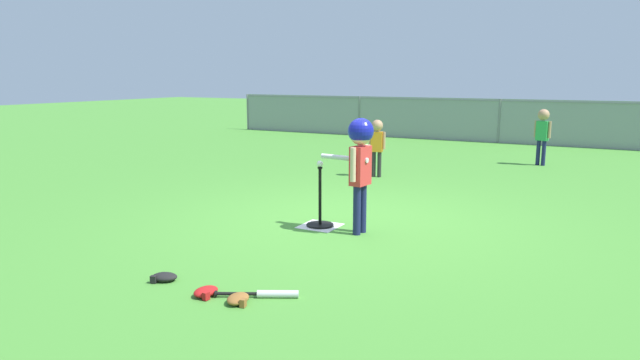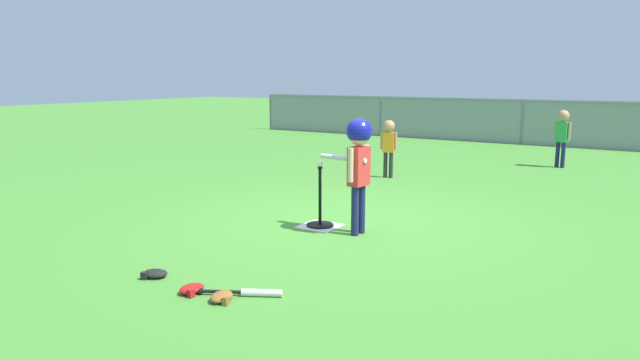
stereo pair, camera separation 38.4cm
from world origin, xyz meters
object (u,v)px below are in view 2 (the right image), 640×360
batting_tee (320,217)px  glove_near_bats (192,289)px  glove_by_plate (222,297)px  batter_child (358,152)px  fielder_deep_left (389,141)px  glove_tossed_aside (155,274)px  spare_bat_silver (253,293)px  baseball_on_tee (320,164)px  fielder_deep_center (562,131)px

batting_tee → glove_near_bats: size_ratio=2.97×
glove_by_plate → glove_near_bats: size_ratio=1.05×
batter_child → fielder_deep_left: batter_child is taller
glove_tossed_aside → fielder_deep_left: bearing=93.5°
glove_by_plate → glove_tossed_aside: same height
spare_bat_silver → glove_tossed_aside: 1.00m
glove_near_bats → baseball_on_tee: bearing=94.9°
glove_near_bats → glove_by_plate: bearing=0.7°
fielder_deep_left → glove_by_plate: (1.19, -5.63, -0.61)m
batter_child → glove_by_plate: size_ratio=5.19×
batting_tee → fielder_deep_left: fielder_deep_left is taller
fielder_deep_center → glove_tossed_aside: size_ratio=4.25×
glove_near_bats → fielder_deep_left: bearing=98.8°
batter_child → glove_by_plate: batter_child is taller
fielder_deep_center → glove_near_bats: 8.52m
batting_tee → fielder_deep_center: fielder_deep_center is taller
fielder_deep_center → glove_tossed_aside: (-2.00, -8.27, -0.67)m
glove_near_bats → spare_bat_silver: bearing=24.3°
batter_child → glove_near_bats: (-0.33, -2.24, -0.88)m
spare_bat_silver → glove_near_bats: bearing=-155.7°
fielder_deep_left → spare_bat_silver: 5.62m
baseball_on_tee → spare_bat_silver: baseball_on_tee is taller
baseball_on_tee → spare_bat_silver: bearing=-72.4°
spare_bat_silver → glove_near_bats: glove_near_bats is taller
batter_child → spare_bat_silver: (0.13, -2.03, -0.89)m
baseball_on_tee → glove_near_bats: bearing=-85.1°
spare_bat_silver → fielder_deep_left: bearing=103.9°
glove_tossed_aside → baseball_on_tee: bearing=81.4°
glove_by_plate → batting_tee: bearing=102.7°
batting_tee → glove_tossed_aside: 2.23m
fielder_deep_left → glove_tossed_aside: 5.58m
glove_by_plate → batter_child: bearing=89.6°
batting_tee → baseball_on_tee: baseball_on_tee is taller
fielder_deep_center → glove_by_plate: bearing=-97.9°
glove_by_plate → glove_near_bats: bearing=-179.3°
glove_near_bats → glove_tossed_aside: same height
batter_child → batting_tee: bearing=173.4°
batting_tee → fielder_deep_left: 3.44m
glove_by_plate → glove_near_bats: 0.32m
fielder_deep_left → baseball_on_tee: bearing=-78.5°
glove_tossed_aside → glove_near_bats: bearing=-9.7°
baseball_on_tee → glove_by_plate: size_ratio=0.30×
spare_bat_silver → glove_by_plate: size_ratio=2.48×
fielder_deep_left → glove_near_bats: size_ratio=4.21×
fielder_deep_center → fielder_deep_left: (-2.34, -2.73, -0.07)m
glove_by_plate → glove_tossed_aside: (-0.85, 0.09, 0.00)m
fielder_deep_center → fielder_deep_left: size_ratio=1.11×
glove_by_plate → glove_near_bats: same height
spare_bat_silver → glove_tossed_aside: glove_tossed_aside is taller
glove_tossed_aside → fielder_deep_center: bearing=76.4°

